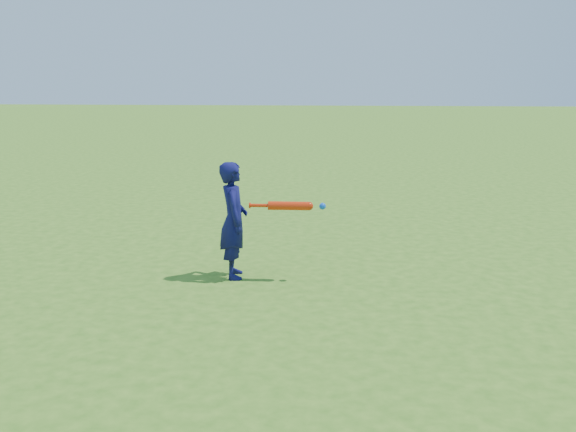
# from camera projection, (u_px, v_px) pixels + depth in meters

# --- Properties ---
(ground) EXTENTS (80.00, 80.00, 0.00)m
(ground) POSITION_uv_depth(u_px,v_px,m) (282.00, 266.00, 6.33)
(ground) COLOR #3C701A
(ground) RESTS_ON ground
(child) EXTENTS (0.33, 0.44, 1.08)m
(child) POSITION_uv_depth(u_px,v_px,m) (234.00, 220.00, 5.87)
(child) COLOR #0F1048
(child) RESTS_ON ground
(bat_swing) EXTENTS (0.69, 0.09, 0.08)m
(bat_swing) POSITION_uv_depth(u_px,v_px,m) (292.00, 206.00, 5.76)
(bat_swing) COLOR red
(bat_swing) RESTS_ON ground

